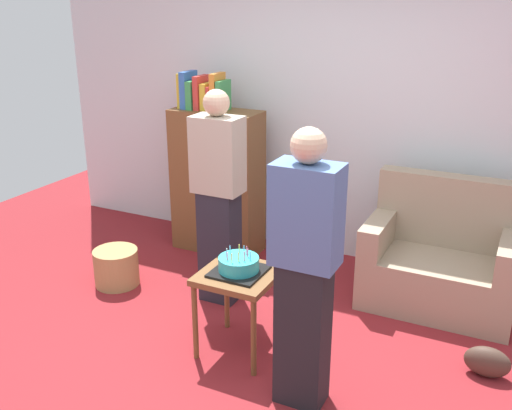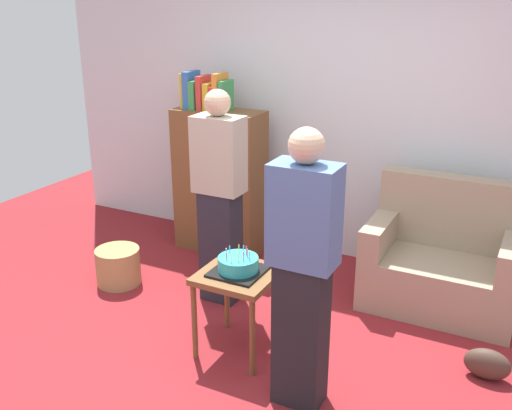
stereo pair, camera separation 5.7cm
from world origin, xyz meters
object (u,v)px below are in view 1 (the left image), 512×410
(wicker_basket, at_px, (116,267))
(bookshelf, at_px, (217,177))
(couch, at_px, (441,262))
(side_table, at_px, (239,284))
(person_blowing_candles, at_px, (219,198))
(birthday_cake, at_px, (239,265))
(person_holding_cake, at_px, (305,272))
(handbag, at_px, (487,362))

(wicker_basket, bearing_deg, bookshelf, 69.03)
(couch, height_order, side_table, couch)
(bookshelf, bearing_deg, person_blowing_candles, -59.18)
(couch, bearing_deg, birthday_cake, -130.69)
(person_holding_cake, bearing_deg, handbag, -117.67)
(bookshelf, xyz_separation_m, person_blowing_candles, (0.50, -0.83, 0.14))
(person_blowing_candles, bearing_deg, couch, 33.64)
(side_table, bearing_deg, person_blowing_candles, 129.51)
(wicker_basket, distance_m, handbag, 2.86)
(birthday_cake, distance_m, handbag, 1.66)
(person_holding_cake, bearing_deg, couch, -82.85)
(person_holding_cake, bearing_deg, bookshelf, -22.45)
(couch, bearing_deg, person_blowing_candles, -155.71)
(person_holding_cake, height_order, wicker_basket, person_holding_cake)
(person_holding_cake, relative_size, handbag, 5.82)
(wicker_basket, height_order, handbag, wicker_basket)
(person_holding_cake, distance_m, wicker_basket, 2.13)
(couch, bearing_deg, handbag, -61.68)
(side_table, bearing_deg, bookshelf, 124.53)
(handbag, bearing_deg, couch, 118.32)
(couch, xyz_separation_m, handbag, (0.44, -0.82, -0.24))
(couch, relative_size, side_table, 1.92)
(couch, xyz_separation_m, side_table, (-1.07, -1.25, 0.15))
(side_table, distance_m, person_holding_cake, 0.72)
(person_holding_cake, bearing_deg, side_table, -2.05)
(person_blowing_candles, xyz_separation_m, handbag, (1.98, -0.13, -0.73))
(person_blowing_candles, distance_m, person_holding_cake, 1.33)
(couch, bearing_deg, bookshelf, 176.03)
(couch, distance_m, birthday_cake, 1.67)
(bookshelf, relative_size, birthday_cake, 5.06)
(person_blowing_candles, distance_m, wicker_basket, 1.13)
(couch, xyz_separation_m, person_holding_cake, (-0.51, -1.54, 0.49))
(side_table, bearing_deg, wicker_basket, 163.86)
(birthday_cake, distance_m, person_holding_cake, 0.67)
(bookshelf, distance_m, side_table, 1.70)
(birthday_cake, xyz_separation_m, handbag, (1.52, 0.42, -0.52))
(bookshelf, xyz_separation_m, side_table, (0.95, -1.39, -0.21))
(side_table, relative_size, person_holding_cake, 0.35)
(side_table, bearing_deg, person_holding_cake, -27.54)
(birthday_cake, relative_size, handbag, 1.14)
(couch, height_order, person_holding_cake, person_holding_cake)
(bookshelf, xyz_separation_m, handbag, (2.47, -0.97, -0.59))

